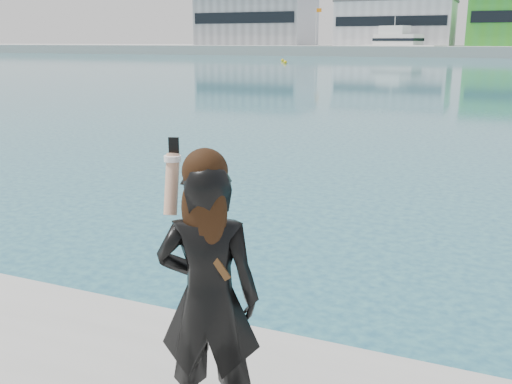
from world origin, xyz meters
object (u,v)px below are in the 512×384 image
buoy_far (283,61)px  buoy_extra (285,63)px  motor_yacht (400,45)px  woman (208,291)px

buoy_far → buoy_extra: same height
buoy_far → buoy_extra: (2.98, -6.90, 0.00)m
motor_yacht → buoy_extra: bearing=-78.4°
buoy_far → buoy_extra: bearing=-66.6°
motor_yacht → buoy_extra: (-8.28, -43.24, -2.19)m
motor_yacht → woman: bearing=-58.5°
motor_yacht → buoy_far: 38.11m
motor_yacht → woman: size_ratio=9.82×
woman → buoy_far: bearing=-86.8°
motor_yacht → buoy_extra: motor_yacht is taller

